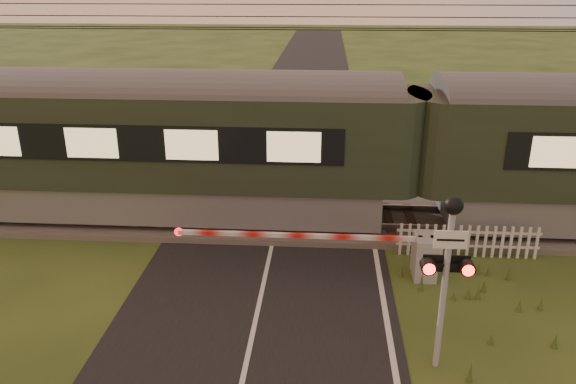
# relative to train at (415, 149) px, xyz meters

# --- Properties ---
(ground) EXTENTS (160.00, 160.00, 0.00)m
(ground) POSITION_rel_train_xyz_m (-3.84, -6.50, -2.31)
(ground) COLOR #283B16
(ground) RESTS_ON ground
(road) EXTENTS (6.00, 140.00, 0.03)m
(road) POSITION_rel_train_xyz_m (-3.83, -6.73, -2.30)
(road) COLOR black
(road) RESTS_ON ground
(track_bed) EXTENTS (140.00, 3.40, 0.39)m
(track_bed) POSITION_rel_train_xyz_m (-3.84, 0.00, -2.25)
(track_bed) COLOR #47423D
(track_bed) RESTS_ON ground
(overhead_wires) EXTENTS (120.00, 0.62, 0.62)m
(overhead_wires) POSITION_rel_train_xyz_m (-3.84, 0.00, 3.41)
(overhead_wires) COLOR black
(overhead_wires) RESTS_ON ground
(train) EXTENTS (43.61, 3.01, 4.07)m
(train) POSITION_rel_train_xyz_m (0.00, 0.00, 0.00)
(train) COLOR slate
(train) RESTS_ON ground
(boom_gate) EXTENTS (7.00, 0.81, 1.08)m
(boom_gate) POSITION_rel_train_xyz_m (-0.40, -2.98, -1.72)
(boom_gate) COLOR gray
(boom_gate) RESTS_ON ground
(crossing_signal) EXTENTS (0.86, 0.35, 3.38)m
(crossing_signal) POSITION_rel_train_xyz_m (-0.32, -6.36, 0.01)
(crossing_signal) COLOR gray
(crossing_signal) RESTS_ON ground
(picket_fence) EXTENTS (3.64, 0.07, 0.88)m
(picket_fence) POSITION_rel_train_xyz_m (1.24, -1.89, -1.87)
(picket_fence) COLOR silver
(picket_fence) RESTS_ON ground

